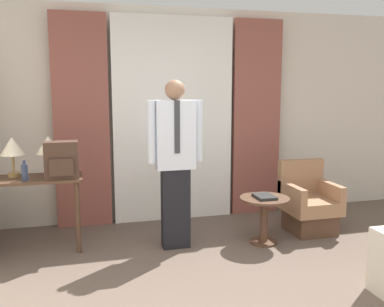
{
  "coord_description": "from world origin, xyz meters",
  "views": [
    {
      "loc": [
        -1.16,
        -2.56,
        1.72
      ],
      "look_at": [
        -0.06,
        1.6,
        1.04
      ],
      "focal_mm": 40.0,
      "sensor_mm": 36.0,
      "label": 1
    }
  ],
  "objects_px": {
    "person": "(175,157)",
    "side_table": "(264,212)",
    "backpack": "(61,160)",
    "armchair": "(308,205)",
    "bottle_near_edge": "(25,172)",
    "table_lamp_right": "(48,146)",
    "table_lamp_left": "(12,147)",
    "book": "(265,197)",
    "desk": "(32,192)"
  },
  "relations": [
    {
      "from": "bottle_near_edge",
      "to": "backpack",
      "type": "bearing_deg",
      "value": 1.05
    },
    {
      "from": "backpack",
      "to": "armchair",
      "type": "distance_m",
      "value": 2.87
    },
    {
      "from": "desk",
      "to": "book",
      "type": "height_order",
      "value": "desk"
    },
    {
      "from": "bottle_near_edge",
      "to": "person",
      "type": "relative_size",
      "value": 0.12
    },
    {
      "from": "desk",
      "to": "person",
      "type": "relative_size",
      "value": 0.57
    },
    {
      "from": "backpack",
      "to": "bottle_near_edge",
      "type": "bearing_deg",
      "value": -178.95
    },
    {
      "from": "table_lamp_right",
      "to": "person",
      "type": "relative_size",
      "value": 0.23
    },
    {
      "from": "table_lamp_left",
      "to": "table_lamp_right",
      "type": "relative_size",
      "value": 1.0
    },
    {
      "from": "table_lamp_left",
      "to": "book",
      "type": "distance_m",
      "value": 2.71
    },
    {
      "from": "bottle_near_edge",
      "to": "person",
      "type": "xyz_separation_m",
      "value": [
        1.51,
        -0.15,
        0.11
      ]
    },
    {
      "from": "desk",
      "to": "side_table",
      "type": "height_order",
      "value": "desk"
    },
    {
      "from": "person",
      "to": "side_table",
      "type": "xyz_separation_m",
      "value": [
        0.97,
        -0.14,
        -0.63
      ]
    },
    {
      "from": "armchair",
      "to": "table_lamp_right",
      "type": "bearing_deg",
      "value": 174.71
    },
    {
      "from": "table_lamp_right",
      "to": "book",
      "type": "relative_size",
      "value": 1.62
    },
    {
      "from": "table_lamp_right",
      "to": "armchair",
      "type": "xyz_separation_m",
      "value": [
        2.93,
        -0.27,
        -0.78
      ]
    },
    {
      "from": "backpack",
      "to": "side_table",
      "type": "height_order",
      "value": "backpack"
    },
    {
      "from": "desk",
      "to": "table_lamp_right",
      "type": "relative_size",
      "value": 2.44
    },
    {
      "from": "bottle_near_edge",
      "to": "book",
      "type": "relative_size",
      "value": 0.8
    },
    {
      "from": "backpack",
      "to": "side_table",
      "type": "distance_m",
      "value": 2.22
    },
    {
      "from": "side_table",
      "to": "armchair",
      "type": "bearing_deg",
      "value": 19.61
    },
    {
      "from": "book",
      "to": "table_lamp_left",
      "type": "bearing_deg",
      "value": 168.37
    },
    {
      "from": "side_table",
      "to": "book",
      "type": "height_order",
      "value": "book"
    },
    {
      "from": "table_lamp_left",
      "to": "book",
      "type": "height_order",
      "value": "table_lamp_left"
    },
    {
      "from": "table_lamp_left",
      "to": "backpack",
      "type": "distance_m",
      "value": 0.55
    },
    {
      "from": "desk",
      "to": "table_lamp_left",
      "type": "height_order",
      "value": "table_lamp_left"
    },
    {
      "from": "person",
      "to": "book",
      "type": "height_order",
      "value": "person"
    },
    {
      "from": "desk",
      "to": "table_lamp_left",
      "type": "relative_size",
      "value": 2.44
    },
    {
      "from": "bottle_near_edge",
      "to": "side_table",
      "type": "bearing_deg",
      "value": -6.76
    },
    {
      "from": "armchair",
      "to": "table_lamp_left",
      "type": "bearing_deg",
      "value": 175.28
    },
    {
      "from": "person",
      "to": "table_lamp_right",
      "type": "bearing_deg",
      "value": 163.67
    },
    {
      "from": "table_lamp_right",
      "to": "side_table",
      "type": "distance_m",
      "value": 2.42
    },
    {
      "from": "table_lamp_right",
      "to": "backpack",
      "type": "xyz_separation_m",
      "value": [
        0.13,
        -0.21,
        -0.12
      ]
    },
    {
      "from": "table_lamp_left",
      "to": "person",
      "type": "relative_size",
      "value": 0.23
    },
    {
      "from": "armchair",
      "to": "side_table",
      "type": "xyz_separation_m",
      "value": [
        -0.68,
        -0.24,
        0.04
      ]
    },
    {
      "from": "table_lamp_right",
      "to": "side_table",
      "type": "bearing_deg",
      "value": -12.88
    },
    {
      "from": "person",
      "to": "backpack",
      "type": "bearing_deg",
      "value": 172.03
    },
    {
      "from": "bottle_near_edge",
      "to": "backpack",
      "type": "xyz_separation_m",
      "value": [
        0.36,
        0.01,
        0.1
      ]
    },
    {
      "from": "table_lamp_right",
      "to": "backpack",
      "type": "bearing_deg",
      "value": -58.07
    },
    {
      "from": "armchair",
      "to": "book",
      "type": "height_order",
      "value": "armchair"
    },
    {
      "from": "backpack",
      "to": "desk",
      "type": "bearing_deg",
      "value": 159.07
    },
    {
      "from": "backpack",
      "to": "side_table",
      "type": "relative_size",
      "value": 0.7
    },
    {
      "from": "bottle_near_edge",
      "to": "side_table",
      "type": "height_order",
      "value": "bottle_near_edge"
    },
    {
      "from": "table_lamp_left",
      "to": "side_table",
      "type": "height_order",
      "value": "table_lamp_left"
    },
    {
      "from": "backpack",
      "to": "book",
      "type": "relative_size",
      "value": 1.48
    },
    {
      "from": "desk",
      "to": "armchair",
      "type": "distance_m",
      "value": 3.13
    },
    {
      "from": "table_lamp_left",
      "to": "side_table",
      "type": "xyz_separation_m",
      "value": [
        2.6,
        -0.51,
        -0.74
      ]
    },
    {
      "from": "bottle_near_edge",
      "to": "armchair",
      "type": "relative_size",
      "value": 0.25
    },
    {
      "from": "backpack",
      "to": "armchair",
      "type": "height_order",
      "value": "backpack"
    },
    {
      "from": "table_lamp_left",
      "to": "person",
      "type": "distance_m",
      "value": 1.68
    },
    {
      "from": "backpack",
      "to": "armchair",
      "type": "xyz_separation_m",
      "value": [
        2.8,
        -0.06,
        -0.66
      ]
    }
  ]
}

